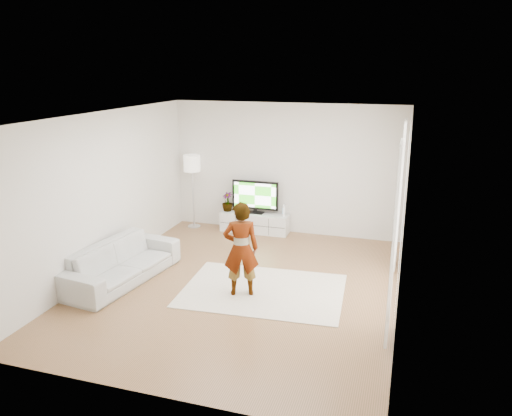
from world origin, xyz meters
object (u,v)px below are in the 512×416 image
(television, at_px, (255,196))
(player, at_px, (241,249))
(sofa, at_px, (121,262))
(media_console, at_px, (255,222))
(floor_lamp, at_px, (192,167))
(rug, at_px, (263,290))

(television, relative_size, player, 0.68)
(sofa, bearing_deg, media_console, -15.99)
(media_console, bearing_deg, player, -76.59)
(player, height_order, floor_lamp, floor_lamp)
(media_console, relative_size, floor_lamp, 0.91)
(television, relative_size, floor_lamp, 0.63)
(floor_lamp, bearing_deg, rug, -48.40)
(player, bearing_deg, floor_lamp, -75.19)
(media_console, bearing_deg, floor_lamp, -177.40)
(rug, xyz_separation_m, player, (-0.30, -0.23, 0.77))
(player, xyz_separation_m, sofa, (-2.12, -0.08, -0.45))
(media_console, bearing_deg, sofa, -113.81)
(media_console, height_order, sofa, sofa)
(rug, relative_size, floor_lamp, 1.57)
(floor_lamp, bearing_deg, player, -54.21)
(media_console, height_order, rug, media_console)
(rug, bearing_deg, media_console, 109.92)
(television, xyz_separation_m, sofa, (-1.39, -3.17, -0.48))
(floor_lamp, bearing_deg, television, 3.71)
(sofa, height_order, floor_lamp, floor_lamp)
(television, bearing_deg, rug, -70.25)
(media_console, distance_m, sofa, 3.44)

